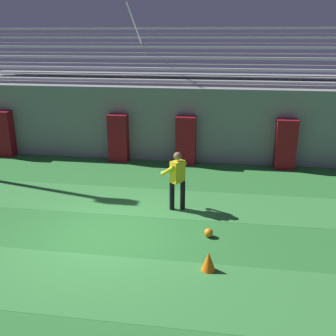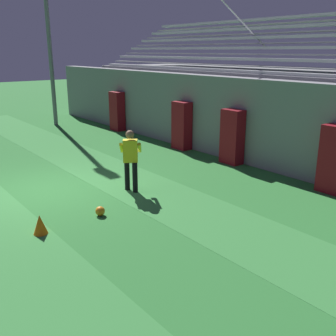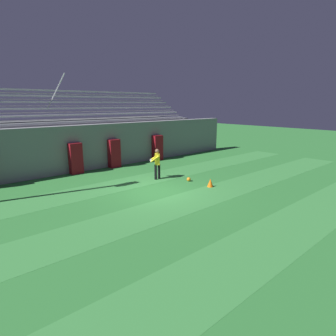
% 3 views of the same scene
% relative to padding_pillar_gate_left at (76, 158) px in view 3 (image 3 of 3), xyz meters
% --- Properties ---
extents(ground_plane, '(80.00, 80.00, 0.00)m').
position_rel_padding_pillar_gate_left_xyz_m(ground_plane, '(1.30, -5.95, -0.91)').
color(ground_plane, '#2D7533').
extents(turf_stripe_near, '(28.00, 2.05, 0.01)m').
position_rel_padding_pillar_gate_left_xyz_m(turf_stripe_near, '(1.30, -11.95, -0.90)').
color(turf_stripe_near, '#38843D').
rests_on(turf_stripe_near, ground).
extents(turf_stripe_mid, '(28.00, 2.05, 0.01)m').
position_rel_padding_pillar_gate_left_xyz_m(turf_stripe_mid, '(1.30, -7.86, -0.90)').
color(turf_stripe_mid, '#38843D').
rests_on(turf_stripe_mid, ground).
extents(turf_stripe_far, '(28.00, 2.05, 0.01)m').
position_rel_padding_pillar_gate_left_xyz_m(turf_stripe_far, '(1.30, -3.76, -0.90)').
color(turf_stripe_far, '#38843D').
rests_on(turf_stripe_far, ground).
extents(back_wall, '(24.00, 0.60, 2.80)m').
position_rel_padding_pillar_gate_left_xyz_m(back_wall, '(1.30, 0.55, 0.49)').
color(back_wall, gray).
rests_on(back_wall, ground).
extents(padding_pillar_gate_left, '(0.74, 0.44, 1.81)m').
position_rel_padding_pillar_gate_left_xyz_m(padding_pillar_gate_left, '(0.00, 0.00, 0.00)').
color(padding_pillar_gate_left, maroon).
rests_on(padding_pillar_gate_left, ground).
extents(padding_pillar_gate_right, '(0.74, 0.44, 1.81)m').
position_rel_padding_pillar_gate_left_xyz_m(padding_pillar_gate_right, '(2.60, 0.00, 0.00)').
color(padding_pillar_gate_right, maroon).
rests_on(padding_pillar_gate_right, ground).
extents(padding_pillar_far_right, '(0.74, 0.44, 1.81)m').
position_rel_padding_pillar_gate_left_xyz_m(padding_pillar_far_right, '(6.22, 0.00, 0.00)').
color(padding_pillar_far_right, maroon).
rests_on(padding_pillar_far_right, ground).
extents(bleacher_stand, '(18.00, 4.75, 5.83)m').
position_rel_padding_pillar_gate_left_xyz_m(bleacher_stand, '(1.30, 3.24, 0.60)').
color(bleacher_stand, gray).
rests_on(bleacher_stand, ground).
extents(goalkeeper, '(0.72, 0.74, 1.67)m').
position_rel_padding_pillar_gate_left_xyz_m(goalkeeper, '(2.79, -4.15, 0.05)').
color(goalkeeper, black).
rests_on(goalkeeper, ground).
extents(soccer_ball, '(0.22, 0.22, 0.22)m').
position_rel_padding_pillar_gate_left_xyz_m(soccer_ball, '(3.76, -5.64, -0.80)').
color(soccer_ball, orange).
rests_on(soccer_ball, ground).
extents(traffic_cone, '(0.30, 0.30, 0.42)m').
position_rel_padding_pillar_gate_left_xyz_m(traffic_cone, '(3.83, -7.07, -0.70)').
color(traffic_cone, orange).
rests_on(traffic_cone, ground).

